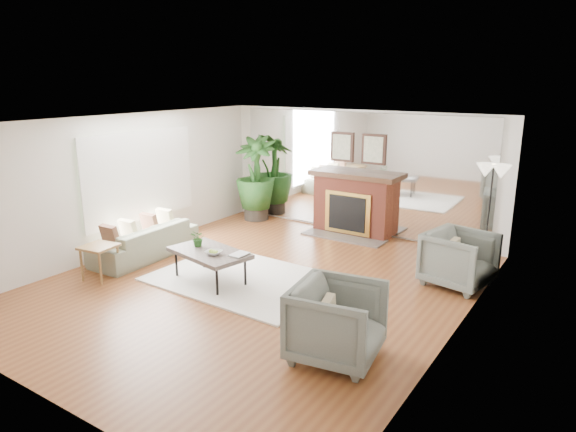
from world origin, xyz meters
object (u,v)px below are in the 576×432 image
Objects in this scene: sofa at (145,241)px; coffee_table at (209,253)px; potted_ficus at (256,176)px; armchair_front at (337,322)px; side_table at (99,251)px; fireplace at (352,203)px; armchair_back at (459,259)px; floor_lamp at (492,179)px.

coffee_table is at bearing 79.57° from sofa.
coffee_table is at bearing -64.38° from potted_ficus.
coffee_table is 2.88m from armchair_front.
side_table reaches higher than coffee_table.
sofa reaches higher than coffee_table.
armchair_back is at bearing -30.85° from fireplace.
side_table is at bearing 80.35° from armchair_front.
potted_ficus reaches higher than armchair_back.
armchair_back is (2.60, -1.55, -0.23)m from fireplace.
armchair_front is (4.49, -1.18, 0.15)m from sofa.
fireplace is at bearing 174.52° from floor_lamp.
armchair_back reaches higher than coffee_table.
armchair_front is at bearing -0.86° from side_table.
coffee_table is 1.77m from side_table.
coffee_table is at bearing -100.98° from fireplace.
side_table is 0.32× the size of floor_lamp.
coffee_table is at bearing -135.87° from floor_lamp.
sofa is 6.09m from floor_lamp.
potted_ficus is (0.14, 3.13, 0.71)m from sofa.
fireplace is 2.09× the size of armchair_front.
sofa is 5.34m from armchair_back.
potted_ficus is (-4.35, 4.31, 0.56)m from armchair_front.
coffee_table is at bearing 132.50° from armchair_back.
coffee_table is 1.50× the size of armchair_back.
fireplace is 2.34m from potted_ficus.
armchair_back is 0.55× the size of floor_lamp.
armchair_front is 0.57× the size of floor_lamp.
fireplace is 1.02× the size of sofa.
side_table is (0.22, -1.11, 0.18)m from sofa.
sofa is (-1.76, 0.26, -0.18)m from coffee_table.
potted_ficus is (-2.31, -0.16, 0.34)m from fireplace.
side_table is at bearing 131.84° from armchair_back.
coffee_table is 1.44× the size of armchair_front.
fireplace is 3.04m from armchair_back.
potted_ficus reaches higher than floor_lamp.
side_table is 0.30× the size of potted_ficus.
floor_lamp is (5.01, -0.10, 0.47)m from potted_ficus.
armchair_back is 1.67m from floor_lamp.
armchair_front is 4.38m from floor_lamp.
side_table is 4.28m from potted_ficus.
potted_ficus is at bearing 85.44° from armchair_back.
side_table is at bearing -88.90° from potted_ficus.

